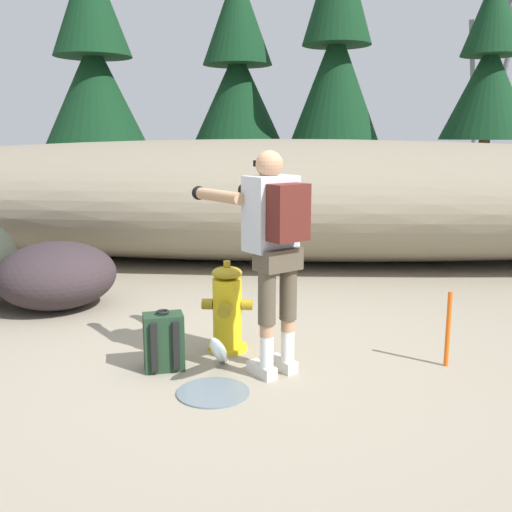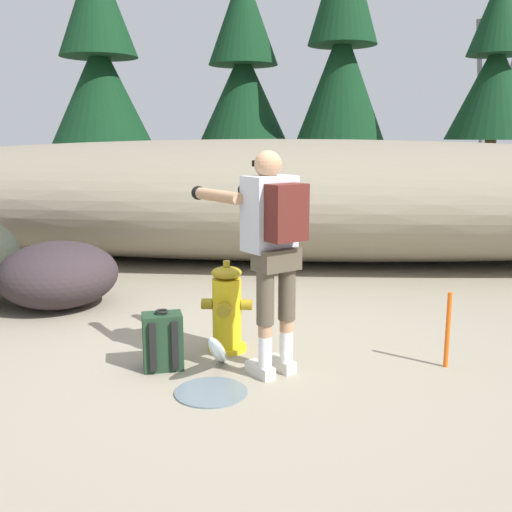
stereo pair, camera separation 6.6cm
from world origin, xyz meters
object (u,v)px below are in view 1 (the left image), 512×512
at_px(fire_hydrant, 227,310).
at_px(spare_backpack, 164,342).
at_px(survey_stake, 448,329).
at_px(boulder_mid, 56,275).
at_px(utility_worker, 271,235).

bearing_deg(fire_hydrant, spare_backpack, -135.13).
bearing_deg(spare_backpack, survey_stake, -102.52).
bearing_deg(boulder_mid, utility_worker, -34.39).
bearing_deg(spare_backpack, boulder_mid, 25.22).
relative_size(fire_hydrant, spare_backpack, 1.63).
height_order(fire_hydrant, spare_backpack, fire_hydrant).
distance_m(boulder_mid, survey_stake, 3.93).
bearing_deg(spare_backpack, utility_worker, -108.64).
xyz_separation_m(fire_hydrant, utility_worker, (0.39, -0.45, 0.71)).
xyz_separation_m(fire_hydrant, spare_backpack, (-0.44, -0.44, -0.14)).
xyz_separation_m(spare_backpack, survey_stake, (2.19, 0.22, 0.08)).
relative_size(spare_backpack, boulder_mid, 0.38).
distance_m(utility_worker, boulder_mid, 2.90).
bearing_deg(utility_worker, survey_stake, -121.31).
bearing_deg(survey_stake, boulder_mid, 159.69).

